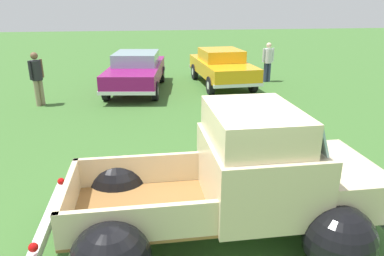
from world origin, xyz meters
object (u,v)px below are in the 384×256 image
show_car_0 (136,70)px  spectator_1 (37,76)px  vintage_pickup_truck (239,188)px  spectator_0 (268,60)px  show_car_1 (222,66)px

show_car_0 → spectator_1: (-3.17, -1.74, 0.21)m
vintage_pickup_truck → spectator_0: 10.98m
vintage_pickup_truck → show_car_1: 10.05m
vintage_pickup_truck → show_car_0: size_ratio=0.94×
vintage_pickup_truck → show_car_0: vintage_pickup_truck is taller
spectator_0 → spectator_1: size_ratio=0.94×
show_car_1 → spectator_1: (-6.61, -2.15, 0.21)m
show_car_1 → spectator_0: size_ratio=2.73×
vintage_pickup_truck → spectator_1: 8.97m
spectator_0 → spectator_1: 9.03m
vintage_pickup_truck → spectator_0: size_ratio=2.82×
show_car_0 → vintage_pickup_truck: bearing=16.8°
show_car_0 → spectator_0: (5.51, 0.74, 0.15)m
spectator_1 → show_car_0: bearing=65.6°
vintage_pickup_truck → show_car_1: bearing=78.6°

